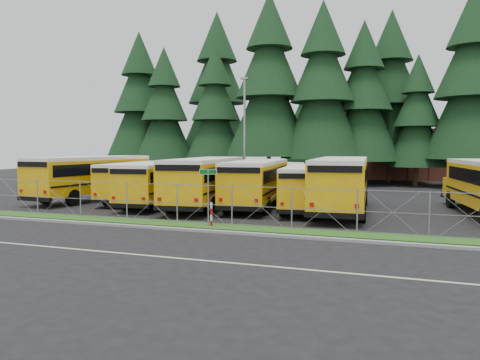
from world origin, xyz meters
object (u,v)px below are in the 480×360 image
at_px(bus_2, 163,184).
at_px(bus_4, 258,184).
at_px(bus_1, 142,182).
at_px(bus_0, 96,178).
at_px(light_standard, 245,129).
at_px(bus_5, 306,188).
at_px(street_sign, 208,185).
at_px(bus_6, 342,185).
at_px(striped_bollard, 211,215).
at_px(bus_3, 207,183).

height_order(bus_2, bus_4, bus_4).
bearing_deg(bus_4, bus_1, 171.04).
relative_size(bus_0, bus_4, 1.06).
distance_m(bus_0, bus_4, 12.50).
distance_m(bus_4, light_standard, 13.24).
distance_m(bus_0, bus_5, 15.72).
bearing_deg(bus_4, bus_2, -176.75).
distance_m(bus_1, street_sign, 12.46).
bearing_deg(bus_1, bus_4, -10.15).
height_order(bus_4, light_standard, light_standard).
relative_size(bus_4, light_standard, 1.13).
height_order(bus_6, light_standard, light_standard).
xyz_separation_m(bus_4, striped_bollard, (0.17, -8.01, -0.90)).
height_order(bus_4, bus_5, bus_4).
xyz_separation_m(bus_2, street_sign, (6.41, -7.14, 0.62)).
bearing_deg(street_sign, bus_6, 54.27).
bearing_deg(street_sign, light_standard, 104.22).
distance_m(bus_3, light_standard, 13.38).
height_order(bus_2, bus_3, bus_3).
distance_m(bus_1, bus_6, 14.35).
relative_size(bus_1, bus_6, 0.86).
xyz_separation_m(bus_1, bus_4, (8.88, -0.45, 0.12)).
bearing_deg(bus_1, bus_0, 179.31).
height_order(bus_0, street_sign, bus_0).
relative_size(bus_6, striped_bollard, 10.23).
distance_m(bus_4, street_sign, 8.19).
bearing_deg(bus_1, light_standard, 63.27).
xyz_separation_m(bus_2, light_standard, (1.39, 12.66, 4.08)).
xyz_separation_m(street_sign, striped_bollard, (0.09, 0.16, -1.43)).
relative_size(bus_1, bus_4, 0.92).
relative_size(bus_0, bus_2, 1.12).
relative_size(bus_3, bus_4, 1.05).
bearing_deg(bus_6, bus_0, 173.54).
bearing_deg(bus_3, bus_6, -5.32).
height_order(bus_2, bus_5, bus_2).
bearing_deg(striped_bollard, bus_1, 136.93).
bearing_deg(bus_5, street_sign, -119.35).
distance_m(bus_2, street_sign, 9.61).
relative_size(bus_2, bus_4, 0.94).
relative_size(street_sign, striped_bollard, 2.34).
relative_size(bus_2, bus_3, 0.90).
relative_size(bus_4, street_sign, 4.07).
bearing_deg(bus_0, bus_2, -4.23).
bearing_deg(bus_1, bus_6, -12.11).
distance_m(bus_0, bus_3, 9.48).
height_order(bus_6, striped_bollard, bus_6).
height_order(bus_5, bus_6, bus_6).
height_order(bus_1, striped_bollard, bus_1).
relative_size(bus_0, striped_bollard, 10.11).
bearing_deg(street_sign, bus_1, 136.10).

